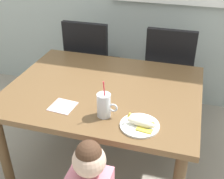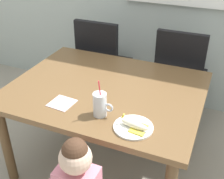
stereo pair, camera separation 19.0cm
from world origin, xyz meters
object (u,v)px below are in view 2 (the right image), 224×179
at_px(paper_napkin, 62,103).
at_px(peeled_banana, 135,125).
at_px(milk_cup, 100,106).
at_px(dining_chair_right, 180,73).
at_px(dining_table, 106,98).
at_px(dining_chair_left, 102,60).
at_px(snack_plate, 133,127).

bearing_deg(paper_napkin, peeled_banana, -7.87).
bearing_deg(milk_cup, paper_napkin, 176.22).
height_order(dining_chair_right, paper_napkin, dining_chair_right).
distance_m(dining_table, dining_chair_right, 0.87).
relative_size(dining_chair_left, peeled_banana, 5.50).
bearing_deg(dining_table, dining_chair_right, 63.15).
distance_m(snack_plate, paper_napkin, 0.52).
height_order(dining_chair_right, milk_cup, milk_cup).
xyz_separation_m(dining_chair_right, snack_plate, (-0.06, -1.13, 0.18)).
relative_size(dining_chair_left, paper_napkin, 6.40).
distance_m(dining_table, peeled_banana, 0.52).
relative_size(dining_chair_right, peeled_banana, 5.50).
xyz_separation_m(milk_cup, snack_plate, (0.23, -0.04, -0.06)).
relative_size(dining_table, milk_cup, 5.36).
distance_m(milk_cup, peeled_banana, 0.25).
height_order(peeled_banana, paper_napkin, peeled_banana).
distance_m(dining_table, snack_plate, 0.50).
bearing_deg(dining_chair_left, dining_chair_right, -177.73).
distance_m(dining_chair_left, peeled_banana, 1.34).
bearing_deg(milk_cup, snack_plate, -10.87).
bearing_deg(snack_plate, paper_napkin, 173.03).
relative_size(dining_chair_right, snack_plate, 4.17).
height_order(dining_table, dining_chair_left, dining_chair_left).
distance_m(dining_chair_left, snack_plate, 1.32).
bearing_deg(milk_cup, peeled_banana, -12.59).
xyz_separation_m(dining_chair_right, paper_napkin, (-0.57, -1.07, 0.17)).
distance_m(snack_plate, peeled_banana, 0.03).
xyz_separation_m(dining_table, paper_napkin, (-0.18, -0.30, 0.09)).
height_order(dining_table, paper_napkin, paper_napkin).
distance_m(dining_chair_left, milk_cup, 1.19).
height_order(dining_chair_left, milk_cup, milk_cup).
relative_size(milk_cup, snack_plate, 1.09).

